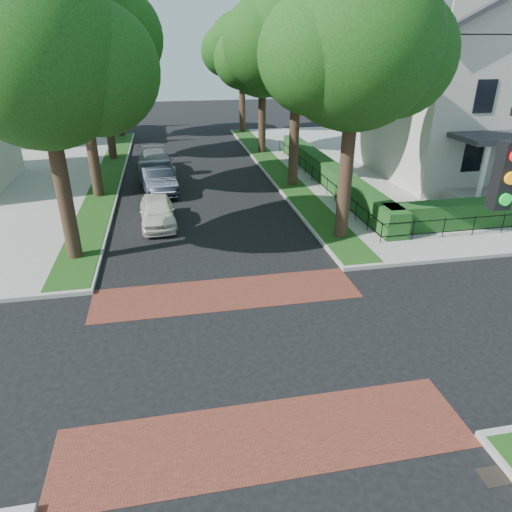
# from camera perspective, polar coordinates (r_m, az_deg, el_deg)

# --- Properties ---
(ground) EXTENTS (120.00, 120.00, 0.00)m
(ground) POSITION_cam_1_polar(r_m,az_deg,el_deg) (13.03, -1.74, -11.66)
(ground) COLOR black
(ground) RESTS_ON ground
(sidewalk_ne) EXTENTS (30.00, 30.00, 0.15)m
(sidewalk_ne) POSITION_cam_1_polar(r_m,az_deg,el_deg) (36.93, 24.68, 10.88)
(sidewalk_ne) COLOR gray
(sidewalk_ne) RESTS_ON ground
(crosswalk_far) EXTENTS (9.00, 2.20, 0.01)m
(crosswalk_far) POSITION_cam_1_polar(r_m,az_deg,el_deg) (15.68, -3.65, -4.72)
(crosswalk_far) COLOR maroon
(crosswalk_far) RESTS_ON ground
(crosswalk_near) EXTENTS (9.00, 2.20, 0.01)m
(crosswalk_near) POSITION_cam_1_polar(r_m,az_deg,el_deg) (10.68, 1.27, -21.81)
(crosswalk_near) COLOR maroon
(crosswalk_near) RESTS_ON ground
(storm_drain) EXTENTS (0.65, 0.45, 0.01)m
(storm_drain) POSITION_cam_1_polar(r_m,az_deg,el_deg) (11.14, 27.85, -23.13)
(storm_drain) COLOR black
(storm_drain) RESTS_ON ground
(grass_strip_ne) EXTENTS (1.60, 29.80, 0.02)m
(grass_strip_ne) POSITION_cam_1_polar(r_m,az_deg,el_deg) (31.18, 2.40, 10.99)
(grass_strip_ne) COLOR #203F12
(grass_strip_ne) RESTS_ON sidewalk_ne
(grass_strip_nw) EXTENTS (1.60, 29.80, 0.02)m
(grass_strip_nw) POSITION_cam_1_polar(r_m,az_deg,el_deg) (30.62, -17.98, 9.53)
(grass_strip_nw) COLOR #203F12
(grass_strip_nw) RESTS_ON sidewalk_nw
(tree_right_near) EXTENTS (7.75, 6.67, 10.66)m
(tree_right_near) POSITION_cam_1_polar(r_m,az_deg,el_deg) (18.96, 12.48, 24.12)
(tree_right_near) COLOR black
(tree_right_near) RESTS_ON sidewalk_ne
(tree_right_mid) EXTENTS (8.25, 7.09, 11.22)m
(tree_right_mid) POSITION_cam_1_polar(r_m,az_deg,el_deg) (26.55, 5.32, 25.50)
(tree_right_mid) COLOR black
(tree_right_mid) RESTS_ON sidewalk_ne
(tree_right_far) EXTENTS (7.25, 6.23, 9.74)m
(tree_right_far) POSITION_cam_1_polar(r_m,az_deg,el_deg) (35.28, 0.90, 23.75)
(tree_right_far) COLOR black
(tree_right_far) RESTS_ON sidewalk_ne
(tree_right_back) EXTENTS (7.50, 6.45, 10.20)m
(tree_right_back) POSITION_cam_1_polar(r_m,az_deg,el_deg) (44.13, -1.72, 24.51)
(tree_right_back) COLOR black
(tree_right_back) RESTS_ON sidewalk_ne
(tree_left_near) EXTENTS (7.50, 6.45, 10.20)m
(tree_left_near) POSITION_cam_1_polar(r_m,az_deg,el_deg) (17.95, -24.99, 21.33)
(tree_left_near) COLOR black
(tree_left_near) RESTS_ON sidewalk_nw
(tree_left_mid) EXTENTS (8.00, 6.88, 11.48)m
(tree_left_mid) POSITION_cam_1_polar(r_m,az_deg,el_deg) (25.83, -21.47, 24.86)
(tree_left_mid) COLOR black
(tree_left_mid) RESTS_ON sidewalk_nw
(tree_left_far) EXTENTS (7.00, 6.02, 9.86)m
(tree_left_far) POSITION_cam_1_polar(r_m,az_deg,el_deg) (34.73, -18.77, 22.88)
(tree_left_far) COLOR black
(tree_left_far) RESTS_ON sidewalk_nw
(tree_left_back) EXTENTS (7.75, 6.66, 10.44)m
(tree_left_back) POSITION_cam_1_polar(r_m,az_deg,el_deg) (43.70, -17.45, 23.67)
(tree_left_back) COLOR black
(tree_left_back) RESTS_ON sidewalk_nw
(hedge_main_road) EXTENTS (1.00, 18.00, 1.20)m
(hedge_main_road) POSITION_cam_1_polar(r_m,az_deg,el_deg) (27.87, 9.06, 10.23)
(hedge_main_road) COLOR #1B4116
(hedge_main_road) RESTS_ON sidewalk_ne
(fence_main_road) EXTENTS (0.06, 18.00, 0.90)m
(fence_main_road) POSITION_cam_1_polar(r_m,az_deg,el_deg) (27.65, 7.46, 9.89)
(fence_main_road) COLOR black
(fence_main_road) RESTS_ON sidewalk_ne
(house_victorian) EXTENTS (13.00, 13.05, 12.48)m
(house_victorian) POSITION_cam_1_polar(r_m,az_deg,el_deg) (32.49, 26.74, 19.59)
(house_victorian) COLOR #BCB8A8
(house_victorian) RESTS_ON sidewalk_ne
(parked_car_front) EXTENTS (1.78, 3.97, 1.33)m
(parked_car_front) POSITION_cam_1_polar(r_m,az_deg,el_deg) (21.78, -12.24, 5.47)
(parked_car_front) COLOR silver
(parked_car_front) RESTS_ON ground
(parked_car_middle) EXTENTS (2.37, 5.03, 1.60)m
(parked_car_middle) POSITION_cam_1_polar(r_m,az_deg,el_deg) (26.92, -12.23, 9.55)
(parked_car_middle) COLOR #1D222C
(parked_car_middle) RESTS_ON ground
(parked_car_rear) EXTENTS (2.59, 5.19, 1.45)m
(parked_car_rear) POSITION_cam_1_polar(r_m,az_deg,el_deg) (30.73, -12.38, 11.31)
(parked_car_rear) COLOR gray
(parked_car_rear) RESTS_ON ground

